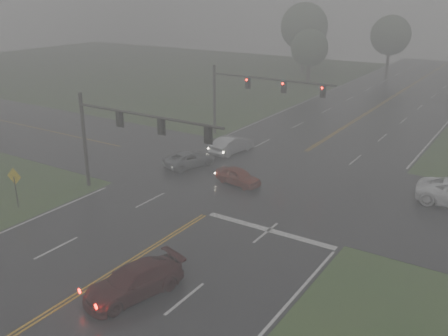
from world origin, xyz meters
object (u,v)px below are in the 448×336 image
Objects in this scene: sedan_red at (238,184)px; sedan_silver at (232,153)px; sedan_maroon at (135,295)px; car_grey at (190,166)px; signal_gantry_far at (249,90)px; signal_gantry_near at (121,129)px.

sedan_red is 7.55m from sedan_silver.
sedan_red is (-3.28, 14.86, 0.00)m from sedan_maroon.
car_grey is at bearing 134.31° from sedan_maroon.
sedan_silver is 6.62m from signal_gantry_far.
sedan_red is 0.29× the size of signal_gantry_far.
sedan_maroon is 1.13× the size of car_grey.
signal_gantry_near is at bearing 108.17° from car_grey.
signal_gantry_near reaches higher than car_grey.
signal_gantry_far is (-5.32, 10.61, 4.81)m from sedan_red.
sedan_silver is 13.28m from signal_gantry_near.
signal_gantry_near is at bearing 148.51° from sedan_red.
signal_gantry_far reaches higher than car_grey.
car_grey is (-8.68, 16.12, 0.00)m from sedan_maroon.
car_grey is 8.86m from signal_gantry_near.
sedan_silver reaches higher than sedan_maroon.
sedan_silver is 0.37× the size of signal_gantry_far.
sedan_maroon reaches higher than sedan_red.
signal_gantry_far is (-8.59, 25.48, 4.81)m from sedan_maroon.
sedan_maroon reaches higher than car_grey.
signal_gantry_near is at bearing -90.68° from signal_gantry_far.
car_grey is (-1.02, -4.90, 0.00)m from sedan_silver.
signal_gantry_far reaches higher than sedan_maroon.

